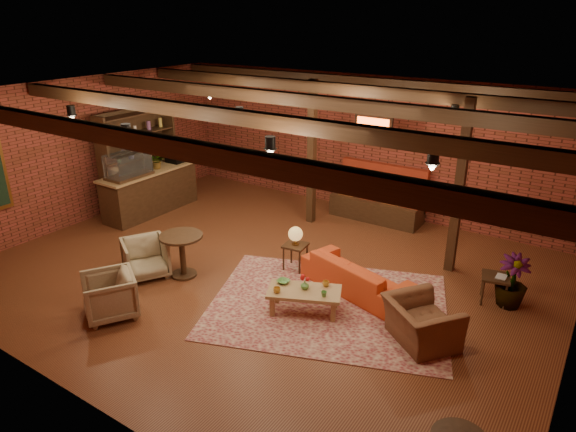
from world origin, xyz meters
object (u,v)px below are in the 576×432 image
Objects in this scene: armchair_a at (145,256)px; side_table_lamp at (295,237)px; round_table_left at (182,248)px; plant_tall at (521,231)px; armchair_right at (422,316)px; side_table_book at (496,278)px; coffee_table at (304,292)px; sofa at (357,275)px; armchair_b at (109,293)px.

side_table_lamp is at bearing -20.50° from armchair_a.
plant_tall reaches higher than round_table_left.
side_table_book is at bearing -72.42° from armchair_right.
coffee_table is 3.18m from side_table_book.
sofa is at bearing 7.69° from armchair_right.
side_table_lamp reaches higher than armchair_a.
armchair_right reaches higher than side_table_book.
coffee_table is 2.49m from round_table_left.
coffee_table is 3.53m from plant_tall.
side_table_book is (5.51, 2.53, 0.06)m from armchair_a.
coffee_table is 3.09m from armchair_a.
side_table_lamp is (-1.32, 0.09, 0.35)m from sofa.
plant_tall is at bearing 6.56° from side_table_book.
coffee_table is at bearing 67.30° from armchair_b.
coffee_table is 1.60× the size of round_table_left.
armchair_b is (-0.02, -1.60, -0.15)m from round_table_left.
armchair_a is 0.98× the size of armchair_b.
plant_tall reaches higher than side_table_lamp.
armchair_a is 0.29× the size of plant_tall.
side_table_book is (0.63, 1.73, 0.02)m from armchair_right.
armchair_right is (1.85, 0.26, 0.08)m from coffee_table.
plant_tall is at bearing -78.88° from armchair_right.
armchair_right reaches higher than round_table_left.
side_table_lamp is 0.32× the size of plant_tall.
side_table_book is 0.20× the size of plant_tall.
side_table_lamp is 3.36m from armchair_b.
sofa is 2.26m from side_table_book.
armchair_right reaches higher than sofa.
armchair_b is 0.29× the size of plant_tall.
side_table_lamp is at bearing 40.72° from round_table_left.
side_table_book is at bearing -139.67° from sofa.
armchair_right reaches higher than side_table_lamp.
armchair_a is 0.78× the size of armchair_right.
armchair_a is 1.35m from armchair_b.
plant_tall reaches higher than sofa.
coffee_table is (-0.41, -1.08, 0.06)m from sofa.
round_table_left is 5.40m from side_table_book.
armchair_b reaches higher than coffee_table.
sofa is 3.85× the size of side_table_book.
armchair_a reaches higher than coffee_table.
coffee_table is 1.86m from armchair_right.
sofa is 1.57× the size of coffee_table.
round_table_left is 1.61m from armchair_b.
armchair_a is at bearing -155.34° from side_table_book.
armchair_a is 1.48× the size of side_table_book.
round_table_left is at bearing -157.13° from plant_tall.
coffee_table reaches higher than side_table_book.
armchair_right is (4.32, 0.43, -0.11)m from round_table_left.
round_table_left is 0.30× the size of plant_tall.
coffee_table is 2.45× the size of side_table_book.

